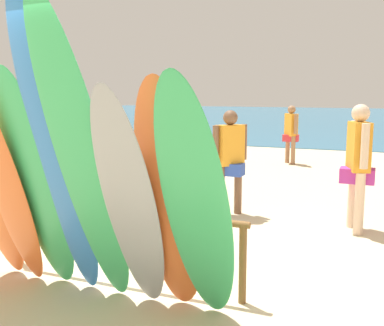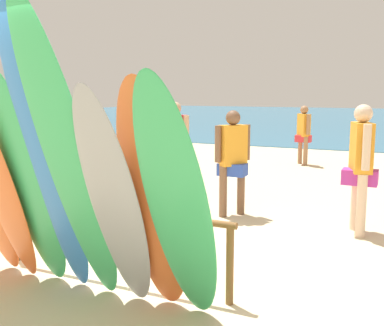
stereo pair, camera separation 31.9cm
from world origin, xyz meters
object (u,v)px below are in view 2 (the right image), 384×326
at_px(surfboard_grey_5, 115,204).
at_px(beach_chair_blue, 30,180).
at_px(surfboard_green_4, 69,161).
at_px(surfboard_blue_3, 46,156).
at_px(surfboard_green_2, 28,182).
at_px(surfboard_rack, 110,224).
at_px(beachgoer_midbeach, 304,131).
at_px(beachgoer_strolling, 233,156).
at_px(beachgoer_near_rack, 175,141).
at_px(surfboard_orange_6, 154,202).
at_px(beach_chair_striped, 87,171).
at_px(beachgoer_by_water, 361,160).
at_px(surfboard_green_7, 178,206).

relative_size(surfboard_grey_5, beach_chair_blue, 2.53).
relative_size(surfboard_green_4, surfboard_grey_5, 1.34).
bearing_deg(surfboard_blue_3, surfboard_green_2, 164.79).
bearing_deg(surfboard_blue_3, surfboard_rack, 75.69).
height_order(surfboard_rack, beachgoer_midbeach, beachgoer_midbeach).
relative_size(beachgoer_strolling, beachgoer_near_rack, 0.95).
bearing_deg(surfboard_rack, surfboard_blue_3, -106.51).
relative_size(surfboard_orange_6, beachgoer_strolling, 1.31).
bearing_deg(beachgoer_midbeach, beach_chair_blue, -64.90).
relative_size(surfboard_grey_5, beachgoer_near_rack, 1.23).
relative_size(beachgoer_strolling, beach_chair_striped, 1.90).
distance_m(surfboard_rack, beachgoer_midbeach, 8.37).
relative_size(surfboard_green_2, beach_chair_blue, 2.66).
bearing_deg(beachgoer_midbeach, beachgoer_by_water, -19.35).
bearing_deg(surfboard_green_2, surfboard_rack, 48.49).
relative_size(surfboard_green_7, beachgoer_by_water, 1.27).
xyz_separation_m(surfboard_green_7, beachgoer_near_rack, (-2.33, 4.47, -0.05)).
xyz_separation_m(surfboard_blue_3, beachgoer_strolling, (0.44, 3.49, -0.42)).
bearing_deg(beach_chair_blue, surfboard_grey_5, -56.31).
height_order(surfboard_rack, surfboard_blue_3, surfboard_blue_3).
relative_size(surfboard_green_4, beach_chair_blue, 3.38).
bearing_deg(surfboard_green_2, surfboard_orange_6, 2.70).
bearing_deg(surfboard_green_4, beachgoer_strolling, 92.23).
xyz_separation_m(surfboard_blue_3, beachgoer_midbeach, (0.36, 9.01, -0.46)).
height_order(beachgoer_near_rack, beach_chair_blue, beachgoer_near_rack).
bearing_deg(surfboard_orange_6, beach_chair_striped, 129.79).
distance_m(surfboard_blue_3, beachgoer_strolling, 3.55).
distance_m(surfboard_blue_3, beach_chair_striped, 4.68).
bearing_deg(surfboard_green_2, beachgoer_strolling, 79.57).
bearing_deg(beachgoer_by_water, surfboard_green_2, -56.12).
height_order(surfboard_orange_6, beach_chair_blue, surfboard_orange_6).
xyz_separation_m(surfboard_rack, surfboard_blue_3, (-0.19, -0.65, 0.76)).
distance_m(surfboard_grey_5, surfboard_orange_6, 0.33).
height_order(beach_chair_blue, beach_chair_striped, beach_chair_blue).
bearing_deg(beachgoer_midbeach, beach_chair_striped, -67.50).
xyz_separation_m(surfboard_green_4, beach_chair_striped, (-2.88, 3.89, -0.91)).
height_order(surfboard_grey_5, surfboard_orange_6, surfboard_orange_6).
relative_size(surfboard_rack, beachgoer_near_rack, 1.57).
relative_size(surfboard_rack, beach_chair_blue, 3.23).
bearing_deg(beachgoer_by_water, beach_chair_blue, -99.28).
bearing_deg(beach_chair_blue, beachgoer_by_water, -11.66).
bearing_deg(surfboard_green_7, surfboard_green_4, -170.71).
bearing_deg(surfboard_blue_3, beach_chair_blue, 139.27).
xyz_separation_m(surfboard_blue_3, beachgoer_near_rack, (-1.05, 4.48, -0.36)).
bearing_deg(surfboard_blue_3, surfboard_orange_6, 8.46).
xyz_separation_m(beachgoer_by_water, beachgoer_near_rack, (-3.35, 1.12, -0.01)).
xyz_separation_m(surfboard_rack, surfboard_green_4, (0.13, -0.73, 0.75)).
distance_m(surfboard_blue_3, surfboard_green_4, 0.33).
height_order(surfboard_green_2, beachgoer_strolling, surfboard_green_2).
bearing_deg(surfboard_orange_6, beach_chair_blue, 142.44).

